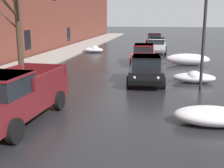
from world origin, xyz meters
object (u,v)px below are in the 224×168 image
object	(u,v)px
sedan_maroon_queued_behind_truck	(154,40)
street_lamp_post	(206,11)
bare_tree_mid_block	(17,26)
pickup_truck_maroon_approaching_near_lane	(10,97)
sedan_black_parked_kerbside_close	(146,69)
sedan_red_parked_kerbside_mid	(144,54)
sedan_white_parked_far_down_block	(157,45)

from	to	relation	value
sedan_maroon_queued_behind_truck	street_lamp_post	bearing A→B (deg)	-82.24
bare_tree_mid_block	pickup_truck_maroon_approaching_near_lane	distance (m)	6.98
bare_tree_mid_block	sedan_black_parked_kerbside_close	world-z (taller)	bare_tree_mid_block
bare_tree_mid_block	sedan_black_parked_kerbside_close	distance (m)	7.09
bare_tree_mid_block	sedan_red_parked_kerbside_mid	xyz separation A→B (m)	(6.15, 7.16, -2.16)
sedan_red_parked_kerbside_mid	sedan_black_parked_kerbside_close	bearing A→B (deg)	-85.02
bare_tree_mid_block	sedan_red_parked_kerbside_mid	size ratio (longest dim) A/B	1.22
sedan_maroon_queued_behind_truck	bare_tree_mid_block	bearing A→B (deg)	-107.53
sedan_white_parked_far_down_block	sedan_maroon_queued_behind_truck	distance (m)	6.99
sedan_maroon_queued_behind_truck	sedan_red_parked_kerbside_mid	bearing A→B (deg)	-91.42
sedan_white_parked_far_down_block	street_lamp_post	world-z (taller)	street_lamp_post
street_lamp_post	pickup_truck_maroon_approaching_near_lane	bearing A→B (deg)	-140.02
sedan_red_parked_kerbside_mid	sedan_white_parked_far_down_block	xyz separation A→B (m)	(0.78, 6.39, -0.00)
bare_tree_mid_block	sedan_red_parked_kerbside_mid	distance (m)	9.68
street_lamp_post	bare_tree_mid_block	bearing A→B (deg)	176.70
sedan_black_parked_kerbside_close	sedan_white_parked_far_down_block	world-z (taller)	same
sedan_black_parked_kerbside_close	sedan_red_parked_kerbside_mid	xyz separation A→B (m)	(-0.57, 6.50, 0.00)
pickup_truck_maroon_approaching_near_lane	sedan_black_parked_kerbside_close	size ratio (longest dim) A/B	1.35
bare_tree_mid_block	sedan_black_parked_kerbside_close	size ratio (longest dim) A/B	1.34
bare_tree_mid_block	sedan_black_parked_kerbside_close	xyz separation A→B (m)	(6.72, 0.65, -2.16)
sedan_red_parked_kerbside_mid	street_lamp_post	size ratio (longest dim) A/B	0.65
sedan_black_parked_kerbside_close	bare_tree_mid_block	bearing A→B (deg)	-174.45
bare_tree_mid_block	sedan_white_parked_far_down_block	distance (m)	15.37
bare_tree_mid_block	sedan_white_parked_far_down_block	bearing A→B (deg)	62.91
sedan_maroon_queued_behind_truck	street_lamp_post	world-z (taller)	street_lamp_post
sedan_maroon_queued_behind_truck	sedan_white_parked_far_down_block	bearing A→B (deg)	-86.34
pickup_truck_maroon_approaching_near_lane	sedan_black_parked_kerbside_close	bearing A→B (deg)	59.36
sedan_black_parked_kerbside_close	sedan_red_parked_kerbside_mid	bearing A→B (deg)	94.98
sedan_red_parked_kerbside_mid	sedan_maroon_queued_behind_truck	xyz separation A→B (m)	(0.33, 13.36, -0.00)
sedan_white_parked_far_down_block	street_lamp_post	bearing A→B (deg)	-80.24
pickup_truck_maroon_approaching_near_lane	street_lamp_post	bearing A→B (deg)	39.98
bare_tree_mid_block	pickup_truck_maroon_approaching_near_lane	xyz separation A→B (m)	(2.72, -6.10, -2.03)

